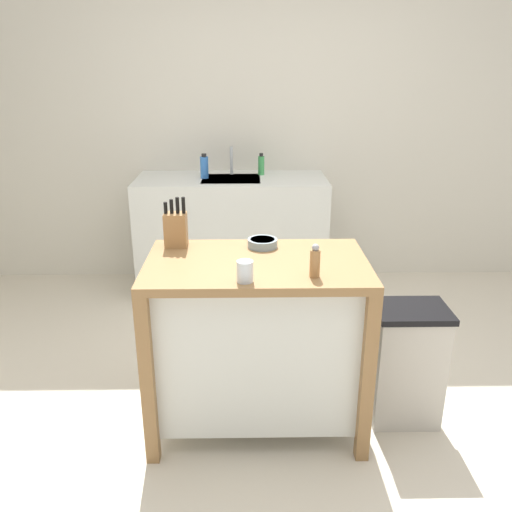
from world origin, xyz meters
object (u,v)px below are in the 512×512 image
kitchen_island (257,335)px  trash_bin (406,364)px  bottle_hand_soap (204,167)px  knife_block (176,229)px  bowl_ceramic_small (262,243)px  pepper_grinder (315,262)px  bottle_dish_soap (261,165)px  sink_faucet (231,160)px  drinking_cup (245,271)px

kitchen_island → trash_bin: kitchen_island is taller
trash_bin → bottle_hand_soap: (-1.13, 1.69, 0.68)m
knife_block → bowl_ceramic_small: bearing=-2.6°
pepper_grinder → trash_bin: (0.51, 0.21, -0.64)m
bottle_hand_soap → knife_block: bearing=-91.1°
bottle_dish_soap → trash_bin: bearing=-69.1°
bottle_dish_soap → knife_block: bearing=-106.1°
trash_bin → bowl_ceramic_small: bearing=166.1°
knife_block → trash_bin: (1.15, -0.20, -0.66)m
sink_faucet → trash_bin: bearing=-63.2°
kitchen_island → knife_block: bearing=151.5°
kitchen_island → sink_faucet: bearing=95.1°
drinking_cup → trash_bin: (0.81, 0.26, -0.61)m
trash_bin → sink_faucet: (-0.92, 1.83, 0.71)m
drinking_cup → bottle_dish_soap: size_ratio=0.54×
knife_block → pepper_grinder: 0.76m
kitchen_island → pepper_grinder: (0.24, -0.19, 0.46)m
knife_block → sink_faucet: size_ratio=1.14×
bowl_ceramic_small → trash_bin: bearing=-13.9°
knife_block → bottle_hand_soap: bearing=88.9°
sink_faucet → knife_block: bearing=-98.1°
kitchen_island → bottle_hand_soap: bearing=102.2°
kitchen_island → bowl_ceramic_small: bowl_ceramic_small is taller
pepper_grinder → bottle_dish_soap: bearing=95.0°
pepper_grinder → bottle_dish_soap: bottle_dish_soap is taller
drinking_cup → bottle_hand_soap: bottle_hand_soap is taller
kitchen_island → pepper_grinder: bearing=-38.1°
drinking_cup → sink_faucet: 2.09m
bowl_ceramic_small → sink_faucet: sink_faucet is taller
drinking_cup → bottle_hand_soap: (-0.32, 1.95, 0.07)m
bowl_ceramic_small → pepper_grinder: 0.44m
bottle_hand_soap → trash_bin: bearing=-56.3°
pepper_grinder → trash_bin: pepper_grinder is taller
bowl_ceramic_small → drinking_cup: size_ratio=1.62×
pepper_grinder → bottle_dish_soap: 2.03m
bottle_dish_soap → drinking_cup: bearing=-93.3°
kitchen_island → trash_bin: size_ratio=1.64×
kitchen_island → knife_block: 0.66m
pepper_grinder → bowl_ceramic_small: bearing=118.7°
kitchen_island → sink_faucet: (-0.17, 1.85, 0.53)m
kitchen_island → bowl_ceramic_small: bearing=80.7°
knife_block → bottle_hand_soap: size_ratio=1.34×
knife_block → bowl_ceramic_small: size_ratio=1.69×
kitchen_island → trash_bin: (0.76, 0.02, -0.18)m
bowl_ceramic_small → bottle_dish_soap: bearing=88.8°
bottle_dish_soap → kitchen_island: bearing=-92.1°
bowl_ceramic_small → drinking_cup: (-0.09, -0.44, 0.02)m
knife_block → pepper_grinder: (0.64, -0.41, -0.02)m
drinking_cup → sink_faucet: size_ratio=0.42×
sink_faucet → bottle_dish_soap: sink_faucet is taller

